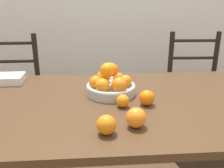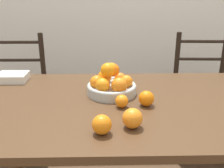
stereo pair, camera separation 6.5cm
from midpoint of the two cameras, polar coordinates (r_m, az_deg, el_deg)
The scene contains 9 objects.
dining_table at distance 1.37m, azimuth 6.50°, elevation -7.02°, with size 1.87×0.92×0.76m.
fruit_bowl at distance 1.39m, azimuth -1.67°, elevation -0.00°, with size 0.26×0.26×0.18m.
orange_loose_0 at distance 1.02m, azimuth -3.07°, elevation -8.87°, with size 0.08×0.08×0.08m.
orange_loose_1 at distance 1.07m, azimuth 3.52°, elevation -7.36°, with size 0.08×0.08×0.08m.
orange_loose_2 at distance 1.27m, azimuth 6.16°, elevation -3.00°, with size 0.07×0.07×0.07m.
orange_loose_3 at distance 1.24m, azimuth 0.86°, elevation -3.72°, with size 0.06×0.06×0.06m.
chair_left at distance 2.21m, azimuth -21.80°, elevation -3.52°, with size 0.42×0.40×0.96m.
chair_right at distance 2.25m, azimuth 16.81°, elevation -2.49°, with size 0.44×0.42×0.96m.
book_stack at distance 1.70m, azimuth -22.66°, elevation 1.02°, with size 0.18×0.14×0.05m.
Camera 1 is at (-0.28, -1.20, 1.29)m, focal length 42.00 mm.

